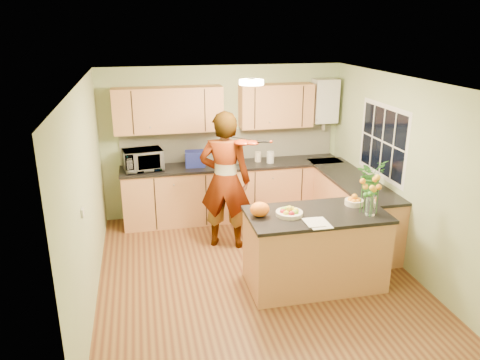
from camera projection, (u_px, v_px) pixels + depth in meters
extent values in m
plane|color=#562C18|center=(255.00, 274.00, 6.15)|extent=(4.50, 4.50, 0.00)
cube|color=white|center=(258.00, 82.00, 5.35)|extent=(4.00, 4.50, 0.02)
cube|color=#97A878|center=(224.00, 141.00, 7.83)|extent=(4.00, 0.02, 2.50)
cube|color=#97A878|center=(326.00, 277.00, 3.67)|extent=(4.00, 0.02, 2.50)
cube|color=#97A878|center=(87.00, 197.00, 5.35)|extent=(0.02, 4.50, 2.50)
cube|color=#97A878|center=(404.00, 174.00, 6.15)|extent=(0.02, 4.50, 2.50)
cube|color=#BF7C4C|center=(233.00, 192.00, 7.83)|extent=(3.60, 0.60, 0.90)
cube|color=black|center=(233.00, 165.00, 7.67)|extent=(3.64, 0.62, 0.04)
cube|color=#BF7C4C|center=(350.00, 208.00, 7.13)|extent=(0.60, 2.20, 0.90)
cube|color=black|center=(352.00, 179.00, 6.98)|extent=(0.62, 2.24, 0.04)
cube|color=white|center=(230.00, 144.00, 7.85)|extent=(3.60, 0.02, 0.52)
cube|color=#BF7C4C|center=(168.00, 110.00, 7.30)|extent=(1.70, 0.34, 0.70)
cube|color=#BF7C4C|center=(276.00, 106.00, 7.65)|extent=(1.20, 0.34, 0.70)
cube|color=silver|center=(325.00, 101.00, 7.82)|extent=(0.40, 0.30, 0.72)
cylinder|color=silver|center=(323.00, 124.00, 7.95)|extent=(0.06, 0.06, 0.20)
cube|color=silver|center=(383.00, 141.00, 6.61)|extent=(0.01, 1.30, 1.05)
cube|color=black|center=(383.00, 141.00, 6.61)|extent=(0.01, 1.18, 0.92)
cube|color=silver|center=(83.00, 213.00, 4.78)|extent=(0.02, 0.09, 0.09)
cylinder|color=#FFEABF|center=(251.00, 82.00, 5.64)|extent=(0.30, 0.30, 0.06)
cylinder|color=silver|center=(251.00, 80.00, 5.63)|extent=(0.10, 0.10, 0.02)
cube|color=#BF7C4C|center=(315.00, 251.00, 5.79)|extent=(1.65, 0.82, 0.93)
cube|color=black|center=(317.00, 214.00, 5.63)|extent=(1.69, 0.87, 0.04)
cylinder|color=beige|center=(289.00, 213.00, 5.55)|extent=(0.32, 0.32, 0.05)
cylinder|color=beige|center=(354.00, 202.00, 5.87)|extent=(0.23, 0.23, 0.07)
cylinder|color=silver|center=(371.00, 205.00, 5.54)|extent=(0.12, 0.12, 0.24)
ellipsoid|color=orange|center=(260.00, 209.00, 5.51)|extent=(0.26, 0.23, 0.18)
cube|color=silver|center=(318.00, 223.00, 5.33)|extent=(0.24, 0.33, 0.01)
imported|color=#DAA585|center=(225.00, 181.00, 6.66)|extent=(0.86, 0.71, 2.01)
imported|color=silver|center=(143.00, 160.00, 7.31)|extent=(0.65, 0.49, 0.33)
cube|color=navy|center=(195.00, 159.00, 7.51)|extent=(0.33, 0.25, 0.25)
cylinder|color=silver|center=(235.00, 157.00, 7.68)|extent=(0.15, 0.15, 0.21)
sphere|color=black|center=(235.00, 149.00, 7.63)|extent=(0.08, 0.08, 0.08)
cylinder|color=beige|center=(258.00, 157.00, 7.78)|extent=(0.14, 0.14, 0.17)
cylinder|color=silver|center=(270.00, 157.00, 7.71)|extent=(0.16, 0.16, 0.19)
imported|color=#307426|center=(371.00, 175.00, 6.40)|extent=(0.49, 0.46, 0.44)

